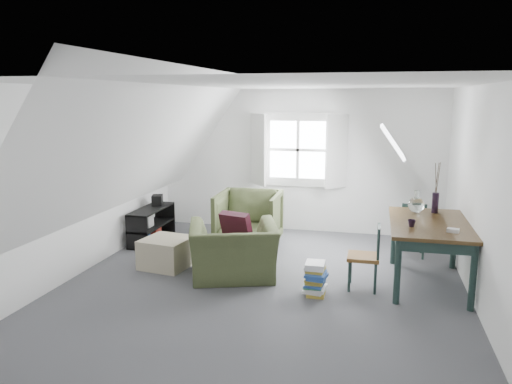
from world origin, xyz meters
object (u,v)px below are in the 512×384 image
(dining_chair_far, at_px, (412,228))
(armchair_far, at_px, (249,247))
(armchair_near, at_px, (234,277))
(ottoman, at_px, (167,253))
(magazine_stack, at_px, (315,279))
(dining_chair_near, at_px, (366,256))
(media_shelf, at_px, (151,227))
(dining_table, at_px, (430,230))

(dining_chair_far, bearing_deg, armchair_far, -16.06)
(armchair_near, bearing_deg, ottoman, -29.37)
(dining_chair_far, bearing_deg, magazine_stack, 37.73)
(dining_chair_near, relative_size, media_shelf, 0.75)
(ottoman, bearing_deg, magazine_stack, -13.57)
(dining_table, bearing_deg, armchair_far, 157.39)
(armchair_near, height_order, dining_table, dining_table)
(media_shelf, bearing_deg, magazine_stack, -24.21)
(dining_chair_near, bearing_deg, armchair_near, -110.73)
(dining_table, distance_m, dining_chair_near, 0.89)
(dining_chair_far, xyz_separation_m, media_shelf, (-4.14, -0.22, -0.18))
(armchair_near, distance_m, dining_chair_far, 2.82)
(dining_table, bearing_deg, media_shelf, 166.69)
(armchair_near, relative_size, dining_chair_far, 1.34)
(ottoman, xyz_separation_m, dining_table, (3.50, 0.16, 0.50))
(dining_chair_far, xyz_separation_m, dining_chair_near, (-0.64, -1.49, -0.01))
(dining_table, distance_m, magazine_stack, 1.60)
(dining_chair_far, relative_size, dining_chair_near, 1.02)
(armchair_far, relative_size, magazine_stack, 2.48)
(ottoman, height_order, dining_chair_near, dining_chair_near)
(ottoman, xyz_separation_m, media_shelf, (-0.76, 1.09, 0.05))
(dining_table, height_order, dining_chair_near, dining_table)
(dining_table, bearing_deg, armchair_near, -172.89)
(ottoman, bearing_deg, dining_table, 2.66)
(ottoman, distance_m, dining_chair_far, 3.63)
(armchair_near, height_order, media_shelf, media_shelf)
(ottoman, bearing_deg, armchair_far, 53.75)
(dining_table, height_order, media_shelf, dining_table)
(armchair_near, relative_size, ottoman, 1.82)
(dining_chair_near, height_order, magazine_stack, dining_chair_near)
(ottoman, relative_size, magazine_stack, 1.55)
(armchair_near, height_order, dining_chair_far, dining_chair_far)
(armchair_far, xyz_separation_m, dining_chair_near, (1.86, -1.38, 0.43))
(armchair_near, xyz_separation_m, armchair_far, (-0.15, 1.39, 0.00))
(armchair_near, bearing_deg, magazine_stack, 144.88)
(dining_table, xyz_separation_m, dining_chair_far, (-0.13, 1.15, -0.27))
(dining_table, relative_size, media_shelf, 1.49)
(armchair_near, relative_size, armchair_far, 1.13)
(dining_chair_far, relative_size, media_shelf, 0.76)
(armchair_far, bearing_deg, magazine_stack, -54.79)
(armchair_far, relative_size, dining_chair_near, 1.21)
(magazine_stack, bearing_deg, media_shelf, 151.11)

